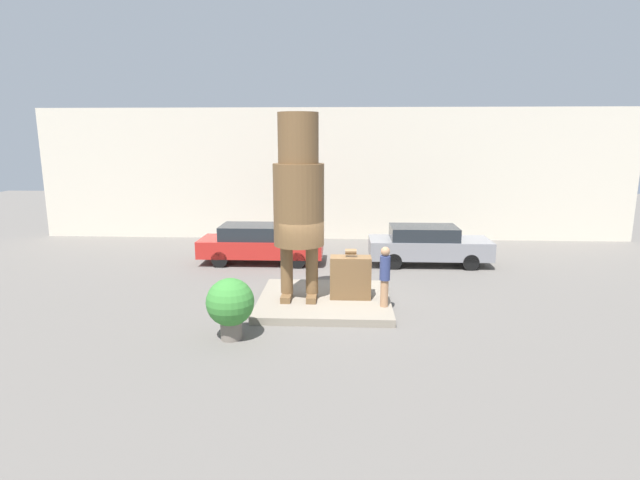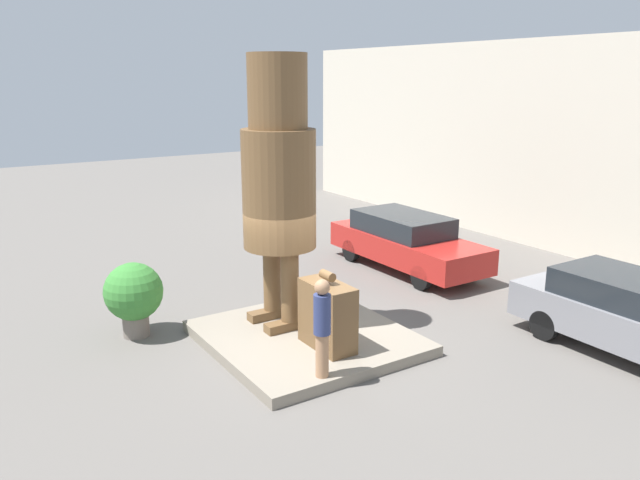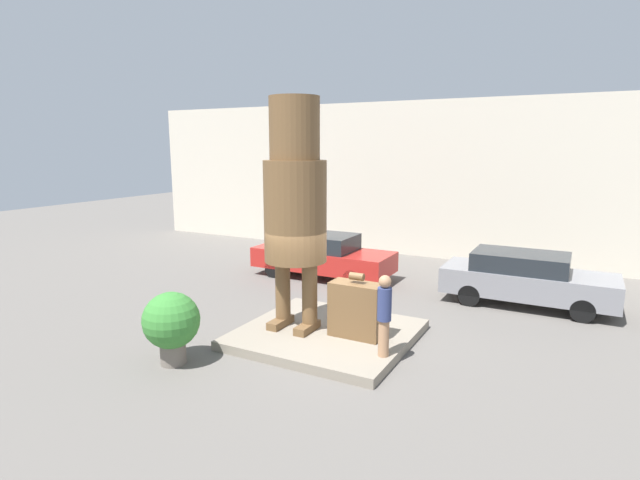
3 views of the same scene
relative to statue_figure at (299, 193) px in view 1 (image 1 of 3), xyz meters
name	(u,v)px [view 1 (image 1 of 3)]	position (x,y,z in m)	size (l,w,h in m)	color
ground_plane	(324,304)	(0.72, 0.16, -3.28)	(60.00, 60.00, 0.00)	#605B56
pedestal	(324,300)	(0.72, 0.16, -3.18)	(3.81, 3.61, 0.21)	gray
building_backdrop	(333,174)	(0.72, 10.00, -0.22)	(28.00, 0.60, 6.14)	beige
statue_figure	(299,193)	(0.00, 0.00, 0.00)	(1.42, 1.42, 5.26)	brown
giant_suitcase	(350,277)	(1.47, 0.14, -2.45)	(1.18, 0.56, 1.46)	brown
tourist	(385,274)	(2.40, -0.57, -2.15)	(0.29, 0.29, 1.69)	#A87A56
parked_car_red	(260,243)	(-1.97, 4.96, -2.50)	(4.73, 1.78, 1.49)	#B2231E
parked_car_grey	(428,244)	(4.47, 4.97, -2.50)	(4.54, 1.74, 1.49)	gray
planter_pot	(230,304)	(-1.44, -2.52, -2.40)	(1.16, 1.16, 1.51)	#70665B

